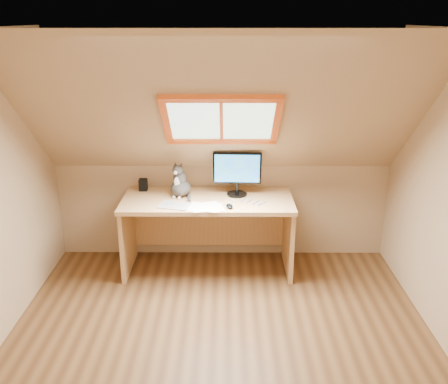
{
  "coord_description": "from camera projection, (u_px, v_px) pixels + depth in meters",
  "views": [
    {
      "loc": [
        0.05,
        -3.26,
        2.46
      ],
      "look_at": [
        0.02,
        1.0,
        0.97
      ],
      "focal_mm": 40.0,
      "sensor_mm": 36.0,
      "label": 1
    }
  ],
  "objects": [
    {
      "name": "mouse",
      "position": [
        229.0,
        206.0,
        4.69
      ],
      "size": [
        0.09,
        0.12,
        0.03
      ],
      "primitive_type": "ellipsoid",
      "rotation": [
        0.0,
        0.0,
        0.26
      ],
      "color": "black",
      "rests_on": "desk"
    },
    {
      "name": "monitor",
      "position": [
        237.0,
        171.0,
        4.95
      ],
      "size": [
        0.48,
        0.2,
        0.44
      ],
      "color": "black",
      "rests_on": "desk"
    },
    {
      "name": "graphics_tablet",
      "position": [
        175.0,
        206.0,
        4.74
      ],
      "size": [
        0.33,
        0.28,
        0.01
      ],
      "primitive_type": "cube",
      "rotation": [
        0.0,
        0.0,
        -0.27
      ],
      "color": "#B2B2B7",
      "rests_on": "desk"
    },
    {
      "name": "ground",
      "position": [
        220.0,
        352.0,
        3.89
      ],
      "size": [
        3.5,
        3.5,
        0.0
      ],
      "primitive_type": "plane",
      "color": "brown",
      "rests_on": "ground"
    },
    {
      "name": "desk_speaker",
      "position": [
        143.0,
        185.0,
        5.16
      ],
      "size": [
        0.09,
        0.09,
        0.12
      ],
      "primitive_type": "cube",
      "rotation": [
        0.0,
        0.0,
        0.03
      ],
      "color": "black",
      "rests_on": "desk"
    },
    {
      "name": "room_shell",
      "position": [
        220.0,
        182.0,
        3.33
      ],
      "size": [
        3.52,
        3.52,
        2.41
      ],
      "color": "tan",
      "rests_on": "ground"
    },
    {
      "name": "desk",
      "position": [
        208.0,
        217.0,
        5.08
      ],
      "size": [
        1.69,
        0.74,
        0.77
      ],
      "color": "tan",
      "rests_on": "ground"
    },
    {
      "name": "papers",
      "position": [
        203.0,
        208.0,
        4.69
      ],
      "size": [
        0.35,
        0.3,
        0.01
      ],
      "color": "white",
      "rests_on": "desk"
    },
    {
      "name": "cables",
      "position": [
        243.0,
        202.0,
        4.82
      ],
      "size": [
        0.51,
        0.26,
        0.01
      ],
      "color": "silver",
      "rests_on": "desk"
    },
    {
      "name": "cat",
      "position": [
        180.0,
        184.0,
        4.96
      ],
      "size": [
        0.27,
        0.3,
        0.37
      ],
      "color": "#413C39",
      "rests_on": "desk"
    }
  ]
}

